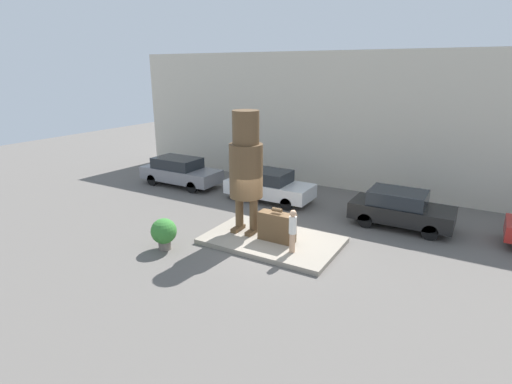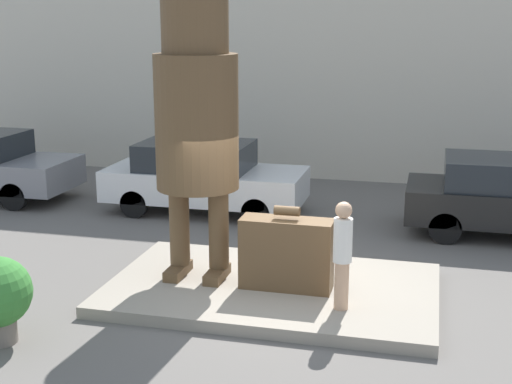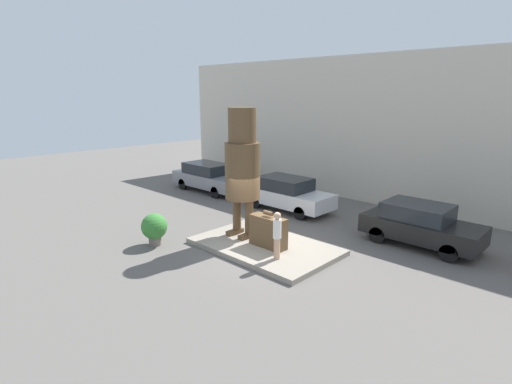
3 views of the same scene
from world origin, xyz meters
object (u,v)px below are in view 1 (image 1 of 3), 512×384
object	(u,v)px
parked_car_black	(400,208)
planter_pot	(164,232)
tourist	(293,229)
parked_car_grey	(180,171)
statue_figure	(246,163)
giant_suitcase	(277,227)
parked_car_white	(268,185)

from	to	relation	value
parked_car_black	planter_pot	world-z (taller)	parked_car_black
tourist	parked_car_grey	xyz separation A→B (m)	(-9.50, 5.04, -0.22)
statue_figure	giant_suitcase	bearing A→B (deg)	-8.10
tourist	parked_car_white	world-z (taller)	tourist
tourist	parked_car_white	size ratio (longest dim) A/B	0.36
parked_car_black	giant_suitcase	bearing A→B (deg)	-130.23
statue_figure	parked_car_white	size ratio (longest dim) A/B	1.09
giant_suitcase	tourist	size ratio (longest dim) A/B	0.89
parked_car_white	parked_car_black	xyz separation A→B (m)	(6.48, -0.24, 0.00)
statue_figure	parked_car_grey	xyz separation A→B (m)	(-7.08, 4.22, -2.16)
parked_car_grey	tourist	bearing A→B (deg)	-27.92
giant_suitcase	planter_pot	world-z (taller)	giant_suitcase
giant_suitcase	tourist	distance (m)	1.15
parked_car_grey	planter_pot	size ratio (longest dim) A/B	3.93
statue_figure	tourist	size ratio (longest dim) A/B	3.02
statue_figure	planter_pot	world-z (taller)	statue_figure
statue_figure	planter_pot	distance (m)	4.02
statue_figure	planter_pot	size ratio (longest dim) A/B	4.00
tourist	parked_car_black	distance (m)	5.59
statue_figure	giant_suitcase	distance (m)	2.71
statue_figure	tourist	xyz separation A→B (m)	(2.42, -0.81, -1.94)
statue_figure	parked_car_grey	world-z (taller)	statue_figure
tourist	parked_car_black	size ratio (longest dim) A/B	0.39
statue_figure	parked_car_grey	bearing A→B (deg)	149.21
statue_figure	giant_suitcase	size ratio (longest dim) A/B	3.39
tourist	planter_pot	bearing A→B (deg)	-157.25
parked_car_white	parked_car_grey	bearing A→B (deg)	-179.02
planter_pot	parked_car_white	bearing A→B (deg)	85.18
parked_car_white	planter_pot	distance (m)	6.99
parked_car_grey	parked_car_white	size ratio (longest dim) A/B	1.07
statue_figure	parked_car_white	distance (m)	5.03
giant_suitcase	statue_figure	bearing A→B (deg)	171.90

